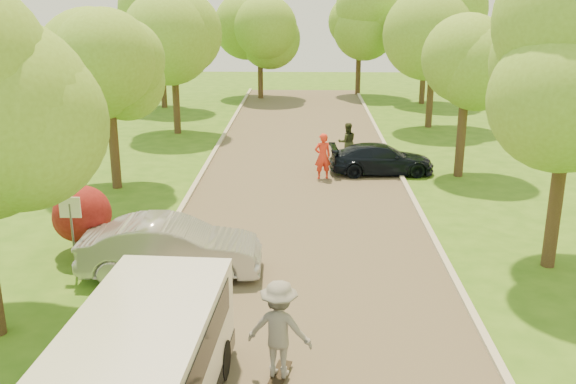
# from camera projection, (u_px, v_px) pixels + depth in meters

# --- Properties ---
(ground) EXTENTS (100.00, 100.00, 0.00)m
(ground) POSITION_uv_depth(u_px,v_px,m) (295.00, 363.00, 12.87)
(ground) COLOR #326117
(ground) RESTS_ON ground
(road) EXTENTS (8.00, 60.00, 0.01)m
(road) POSITION_uv_depth(u_px,v_px,m) (299.00, 225.00, 20.51)
(road) COLOR #4C4438
(road) RESTS_ON ground
(curb_left) EXTENTS (0.18, 60.00, 0.12)m
(curb_left) POSITION_uv_depth(u_px,v_px,m) (173.00, 222.00, 20.59)
(curb_left) COLOR #B2AD9E
(curb_left) RESTS_ON ground
(curb_right) EXTENTS (0.18, 60.00, 0.12)m
(curb_right) POSITION_uv_depth(u_px,v_px,m) (426.00, 225.00, 20.38)
(curb_right) COLOR #B2AD9E
(curb_right) RESTS_ON ground
(street_sign) EXTENTS (0.55, 0.06, 2.17)m
(street_sign) POSITION_uv_depth(u_px,v_px,m) (71.00, 220.00, 16.37)
(street_sign) COLOR #59595E
(street_sign) RESTS_ON ground
(red_shrub) EXTENTS (1.70, 1.70, 1.95)m
(red_shrub) POSITION_uv_depth(u_px,v_px,m) (74.00, 217.00, 17.96)
(red_shrub) COLOR #382619
(red_shrub) RESTS_ON ground
(tree_l_midb) EXTENTS (4.30, 4.20, 6.62)m
(tree_l_midb) POSITION_uv_depth(u_px,v_px,m) (113.00, 66.00, 23.14)
(tree_l_midb) COLOR #382619
(tree_l_midb) RESTS_ON ground
(tree_l_far) EXTENTS (4.92, 4.80, 7.79)m
(tree_l_far) POSITION_uv_depth(u_px,v_px,m) (177.00, 27.00, 32.42)
(tree_l_far) COLOR #382619
(tree_l_far) RESTS_ON ground
(tree_r_midb) EXTENTS (4.51, 4.40, 7.01)m
(tree_r_midb) POSITION_uv_depth(u_px,v_px,m) (473.00, 54.00, 24.62)
(tree_r_midb) COLOR #382619
(tree_r_midb) RESTS_ON ground
(tree_r_far) EXTENTS (5.33, 5.20, 8.34)m
(tree_r_far) POSITION_uv_depth(u_px,v_px,m) (440.00, 18.00, 33.87)
(tree_r_far) COLOR #382619
(tree_r_far) RESTS_ON ground
(tree_bg_a) EXTENTS (5.12, 5.00, 7.72)m
(tree_bg_a) POSITION_uv_depth(u_px,v_px,m) (163.00, 23.00, 40.16)
(tree_bg_a) COLOR #382619
(tree_bg_a) RESTS_ON ground
(tree_bg_b) EXTENTS (5.12, 5.00, 7.95)m
(tree_bg_b) POSITION_uv_depth(u_px,v_px,m) (430.00, 19.00, 41.57)
(tree_bg_b) COLOR #382619
(tree_bg_b) RESTS_ON ground
(tree_bg_c) EXTENTS (4.92, 4.80, 7.33)m
(tree_bg_c) POSITION_uv_depth(u_px,v_px,m) (263.00, 25.00, 43.92)
(tree_bg_c) COLOR #382619
(tree_bg_c) RESTS_ON ground
(tree_bg_d) EXTENTS (5.12, 5.00, 7.72)m
(tree_bg_d) POSITION_uv_depth(u_px,v_px,m) (363.00, 20.00, 45.56)
(tree_bg_d) COLOR #382619
(tree_bg_d) RESTS_ON ground
(minivan) EXTENTS (2.51, 5.74, 2.10)m
(minivan) POSITION_uv_depth(u_px,v_px,m) (140.00, 378.00, 10.44)
(minivan) COLOR white
(minivan) RESTS_ON ground
(silver_sedan) EXTENTS (4.74, 1.79, 1.54)m
(silver_sedan) POSITION_uv_depth(u_px,v_px,m) (171.00, 248.00, 16.66)
(silver_sedan) COLOR #A4A5A9
(silver_sedan) RESTS_ON ground
(dark_sedan) EXTENTS (4.35, 1.98, 1.23)m
(dark_sedan) POSITION_uv_depth(u_px,v_px,m) (381.00, 159.00, 26.23)
(dark_sedan) COLOR black
(dark_sedan) RESTS_ON ground
(longboard) EXTENTS (0.48, 1.03, 0.12)m
(longboard) POSITION_uv_depth(u_px,v_px,m) (279.00, 375.00, 12.28)
(longboard) COLOR black
(longboard) RESTS_ON ground
(skateboarder) EXTENTS (1.37, 0.97, 1.93)m
(skateboarder) POSITION_uv_depth(u_px,v_px,m) (279.00, 329.00, 11.99)
(skateboarder) COLOR slate
(skateboarder) RESTS_ON longboard
(person_striped) EXTENTS (0.78, 0.62, 1.86)m
(person_striped) POSITION_uv_depth(u_px,v_px,m) (323.00, 156.00, 25.38)
(person_striped) COLOR red
(person_striped) RESTS_ON ground
(person_olive) EXTENTS (0.94, 0.80, 1.70)m
(person_olive) POSITION_uv_depth(u_px,v_px,m) (347.00, 142.00, 28.15)
(person_olive) COLOR #2E3620
(person_olive) RESTS_ON ground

